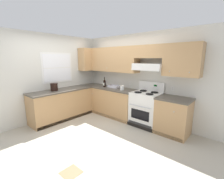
{
  "coord_description": "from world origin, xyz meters",
  "views": [
    {
      "loc": [
        2.87,
        -2.38,
        1.83
      ],
      "look_at": [
        0.17,
        0.7,
        1.0
      ],
      "focal_mm": 24.47,
      "sensor_mm": 36.0,
      "label": 1
    }
  ],
  "objects_px": {
    "bowl": "(114,87)",
    "paper_towel_roll": "(122,88)",
    "wine_bottle": "(104,83)",
    "bucket": "(54,87)",
    "stove": "(146,109)"
  },
  "relations": [
    {
      "from": "bowl",
      "to": "bucket",
      "type": "bearing_deg",
      "value": -122.19
    },
    {
      "from": "bowl",
      "to": "bucket",
      "type": "distance_m",
      "value": 1.84
    },
    {
      "from": "paper_towel_roll",
      "to": "bucket",
      "type": "bearing_deg",
      "value": -136.03
    },
    {
      "from": "wine_bottle",
      "to": "paper_towel_roll",
      "type": "xyz_separation_m",
      "value": [
        0.75,
        -0.01,
        -0.06
      ]
    },
    {
      "from": "paper_towel_roll",
      "to": "bowl",
      "type": "bearing_deg",
      "value": 160.08
    },
    {
      "from": "wine_bottle",
      "to": "bowl",
      "type": "height_order",
      "value": "wine_bottle"
    },
    {
      "from": "wine_bottle",
      "to": "stove",
      "type": "bearing_deg",
      "value": 2.35
    },
    {
      "from": "bowl",
      "to": "paper_towel_roll",
      "type": "distance_m",
      "value": 0.49
    },
    {
      "from": "bucket",
      "to": "paper_towel_roll",
      "type": "relative_size",
      "value": 1.56
    },
    {
      "from": "wine_bottle",
      "to": "bucket",
      "type": "bearing_deg",
      "value": -116.32
    },
    {
      "from": "wine_bottle",
      "to": "bucket",
      "type": "distance_m",
      "value": 1.56
    },
    {
      "from": "bowl",
      "to": "wine_bottle",
      "type": "bearing_deg",
      "value": -151.47
    },
    {
      "from": "wine_bottle",
      "to": "paper_towel_roll",
      "type": "height_order",
      "value": "wine_bottle"
    },
    {
      "from": "paper_towel_roll",
      "to": "stove",
      "type": "bearing_deg",
      "value": 5.47
    },
    {
      "from": "wine_bottle",
      "to": "bowl",
      "type": "distance_m",
      "value": 0.34
    }
  ]
}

